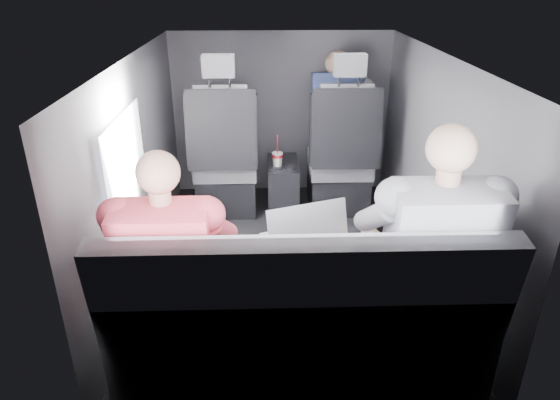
{
  "coord_description": "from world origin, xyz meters",
  "views": [
    {
      "loc": [
        -0.15,
        -2.81,
        1.79
      ],
      "look_at": [
        -0.05,
        -0.05,
        0.51
      ],
      "focal_mm": 32.0,
      "sensor_mm": 36.0,
      "label": 1
    }
  ],
  "objects_px": {
    "passenger_front_right": "(336,111)",
    "soda_cup": "(277,159)",
    "center_console": "(283,186)",
    "rear_bench": "(300,336)",
    "front_seat_left": "(226,165)",
    "laptop_silver": "(306,237)",
    "laptop_white": "(187,246)",
    "passenger_rear_right": "(426,257)",
    "laptop_black": "(403,238)",
    "passenger_rear_left": "(174,268)",
    "front_seat_right": "(340,164)"
  },
  "relations": [
    {
      "from": "laptop_white",
      "to": "center_console",
      "type": "bearing_deg",
      "value": 73.2
    },
    {
      "from": "front_seat_left",
      "to": "passenger_rear_left",
      "type": "relative_size",
      "value": 1.07
    },
    {
      "from": "laptop_black",
      "to": "laptop_silver",
      "type": "bearing_deg",
      "value": 179.43
    },
    {
      "from": "front_seat_right",
      "to": "passenger_rear_left",
      "type": "bearing_deg",
      "value": -118.82
    },
    {
      "from": "front_seat_right",
      "to": "rear_bench",
      "type": "bearing_deg",
      "value": -103.31
    },
    {
      "from": "front_seat_left",
      "to": "front_seat_right",
      "type": "xyz_separation_m",
      "value": [
        0.9,
        0.0,
        0.0
      ]
    },
    {
      "from": "front_seat_right",
      "to": "rear_bench",
      "type": "height_order",
      "value": "front_seat_right"
    },
    {
      "from": "front_seat_left",
      "to": "laptop_white",
      "type": "bearing_deg",
      "value": -92.08
    },
    {
      "from": "laptop_black",
      "to": "passenger_rear_left",
      "type": "xyz_separation_m",
      "value": [
        -1.05,
        -0.2,
        -0.01
      ]
    },
    {
      "from": "front_seat_right",
      "to": "passenger_rear_right",
      "type": "bearing_deg",
      "value": -86.8
    },
    {
      "from": "front_seat_right",
      "to": "laptop_silver",
      "type": "relative_size",
      "value": 2.79
    },
    {
      "from": "soda_cup",
      "to": "passenger_front_right",
      "type": "xyz_separation_m",
      "value": [
        0.48,
        0.31,
        0.29
      ]
    },
    {
      "from": "front_seat_right",
      "to": "rear_bench",
      "type": "distance_m",
      "value": 1.96
    },
    {
      "from": "soda_cup",
      "to": "passenger_rear_right",
      "type": "distance_m",
      "value": 1.86
    },
    {
      "from": "front_seat_left",
      "to": "laptop_silver",
      "type": "xyz_separation_m",
      "value": [
        0.5,
        -1.6,
        0.24
      ]
    },
    {
      "from": "rear_bench",
      "to": "laptop_silver",
      "type": "distance_m",
      "value": 0.45
    },
    {
      "from": "passenger_front_right",
      "to": "soda_cup",
      "type": "bearing_deg",
      "value": -146.85
    },
    {
      "from": "passenger_front_right",
      "to": "front_seat_left",
      "type": "bearing_deg",
      "value": -163.7
    },
    {
      "from": "front_seat_right",
      "to": "rear_bench",
      "type": "relative_size",
      "value": 0.79
    },
    {
      "from": "passenger_front_right",
      "to": "passenger_rear_right",
      "type": "bearing_deg",
      "value": -86.7
    },
    {
      "from": "center_console",
      "to": "laptop_white",
      "type": "xyz_separation_m",
      "value": [
        -0.51,
        -1.69,
        0.43
      ]
    },
    {
      "from": "center_console",
      "to": "passenger_rear_left",
      "type": "bearing_deg",
      "value": -106.42
    },
    {
      "from": "laptop_silver",
      "to": "laptop_white",
      "type": "bearing_deg",
      "value": -174.71
    },
    {
      "from": "rear_bench",
      "to": "passenger_front_right",
      "type": "bearing_deg",
      "value": 78.69
    },
    {
      "from": "front_seat_left",
      "to": "front_seat_right",
      "type": "relative_size",
      "value": 1.0
    },
    {
      "from": "laptop_silver",
      "to": "laptop_black",
      "type": "height_order",
      "value": "laptop_silver"
    },
    {
      "from": "center_console",
      "to": "passenger_front_right",
      "type": "relative_size",
      "value": 0.6
    },
    {
      "from": "rear_bench",
      "to": "passenger_front_right",
      "type": "distance_m",
      "value": 2.25
    },
    {
      "from": "rear_bench",
      "to": "laptop_white",
      "type": "distance_m",
      "value": 0.65
    },
    {
      "from": "center_console",
      "to": "laptop_white",
      "type": "height_order",
      "value": "laptop_white"
    },
    {
      "from": "soda_cup",
      "to": "laptop_silver",
      "type": "bearing_deg",
      "value": -86.52
    },
    {
      "from": "rear_bench",
      "to": "soda_cup",
      "type": "xyz_separation_m",
      "value": [
        -0.05,
        1.85,
        0.16
      ]
    },
    {
      "from": "laptop_silver",
      "to": "passenger_front_right",
      "type": "xyz_separation_m",
      "value": [
        0.38,
        1.85,
        0.11
      ]
    },
    {
      "from": "laptop_silver",
      "to": "center_console",
      "type": "bearing_deg",
      "value": 91.65
    },
    {
      "from": "passenger_rear_left",
      "to": "laptop_black",
      "type": "bearing_deg",
      "value": 11.05
    },
    {
      "from": "rear_bench",
      "to": "passenger_front_right",
      "type": "xyz_separation_m",
      "value": [
        0.43,
        2.16,
        0.44
      ]
    },
    {
      "from": "soda_cup",
      "to": "front_seat_left",
      "type": "bearing_deg",
      "value": 172.29
    },
    {
      "from": "laptop_white",
      "to": "passenger_front_right",
      "type": "xyz_separation_m",
      "value": [
        0.94,
        1.91,
        0.12
      ]
    },
    {
      "from": "passenger_rear_right",
      "to": "laptop_black",
      "type": "bearing_deg",
      "value": 102.7
    },
    {
      "from": "soda_cup",
      "to": "passenger_front_right",
      "type": "bearing_deg",
      "value": 33.15
    },
    {
      "from": "soda_cup",
      "to": "laptop_silver",
      "type": "relative_size",
      "value": 0.56
    },
    {
      "from": "soda_cup",
      "to": "laptop_white",
      "type": "distance_m",
      "value": 1.67
    },
    {
      "from": "soda_cup",
      "to": "passenger_front_right",
      "type": "distance_m",
      "value": 0.64
    },
    {
      "from": "passenger_rear_right",
      "to": "front_seat_left",
      "type": "bearing_deg",
      "value": 118.98
    },
    {
      "from": "front_seat_right",
      "to": "laptop_white",
      "type": "distance_m",
      "value": 1.92
    },
    {
      "from": "center_console",
      "to": "rear_bench",
      "type": "height_order",
      "value": "rear_bench"
    },
    {
      "from": "passenger_rear_right",
      "to": "passenger_front_right",
      "type": "relative_size",
      "value": 1.6
    },
    {
      "from": "passenger_front_right",
      "to": "center_console",
      "type": "bearing_deg",
      "value": -153.21
    },
    {
      "from": "center_console",
      "to": "laptop_silver",
      "type": "bearing_deg",
      "value": -88.35
    },
    {
      "from": "laptop_black",
      "to": "laptop_white",
      "type": "bearing_deg",
      "value": -177.34
    }
  ]
}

